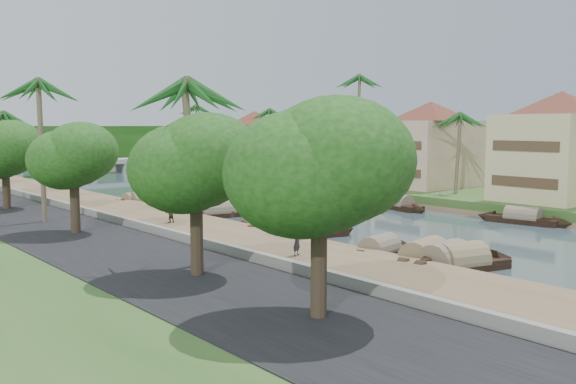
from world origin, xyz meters
TOP-DOWN VIEW (x-y plane):
  - ground at (0.00, 0.00)m, footprint 220.00×220.00m
  - left_bank at (-16.00, 20.00)m, footprint 10.00×180.00m
  - right_bank at (19.00, 20.00)m, footprint 16.00×180.00m
  - road at (-24.50, 20.00)m, footprint 8.00×180.00m
  - retaining_wall at (-20.20, 20.00)m, footprint 0.40×180.00m
  - far_right_fill at (56.00, 20.00)m, footprint 60.00×220.00m
  - treeline at (0.00, 100.00)m, footprint 120.00×14.00m
  - bridge at (0.00, 72.00)m, footprint 28.00×4.00m
  - building_near at (18.99, -2.00)m, footprint 14.85×14.85m
  - building_mid at (19.99, 14.00)m, footprint 14.11×14.11m
  - building_far at (18.99, 28.00)m, footprint 15.59×15.59m
  - building_distant at (19.99, 48.00)m, footprint 12.62×12.62m
  - sampan_0 at (-9.24, -10.43)m, footprint 9.23×3.22m
  - sampan_1 at (-8.67, -11.10)m, footprint 8.22×3.65m
  - sampan_2 at (-9.43, -9.10)m, footprint 9.20×3.96m
  - sampan_3 at (-9.80, -5.88)m, footprint 7.70×3.15m
  - sampan_4 at (-10.04, 2.34)m, footprint 6.16×1.65m
  - sampan_5 at (-8.12, 2.60)m, footprint 7.87×3.76m
  - sampan_6 at (-9.24, 4.38)m, footprint 8.26×4.44m
  - sampan_7 at (-8.76, 8.32)m, footprint 6.43×3.14m
  - sampan_8 at (-9.10, 16.24)m, footprint 7.83×4.45m
  - sampan_9 at (-7.95, 15.60)m, footprint 9.17×3.77m
  - sampan_10 at (-9.45, 20.82)m, footprint 6.43×3.66m
  - sampan_11 at (-9.54, 26.52)m, footprint 7.81×2.35m
  - sampan_12 at (-8.81, 24.79)m, footprint 7.13×3.84m
  - sampan_13 at (-10.10, 27.39)m, footprint 7.35×2.32m
  - sampan_14 at (9.96, -3.84)m, footprint 2.92×8.43m
  - sampan_15 at (8.82, 8.71)m, footprint 3.05×7.83m
  - sampan_16 at (9.95, 25.46)m, footprint 1.55×7.10m
  - canoe_1 at (-5.79, -5.36)m, footprint 4.38×1.36m
  - canoe_2 at (-9.36, 18.74)m, footprint 5.09×2.76m
  - palm_1 at (16.00, 7.38)m, footprint 3.20×3.20m
  - palm_2 at (15.00, 20.90)m, footprint 3.20×3.20m
  - palm_3 at (16.00, 39.64)m, footprint 3.20×3.20m
  - palm_4 at (-23.00, -6.05)m, footprint 3.20×3.20m
  - palm_5 at (-24.00, 13.18)m, footprint 3.20×3.20m
  - palm_6 at (-22.00, 28.99)m, footprint 3.20×3.20m
  - palm_7 at (14.00, 55.42)m, footprint 3.20×3.20m
  - tree_0 at (-24.00, -16.02)m, footprint 5.53×5.53m
  - tree_1 at (-24.00, -7.65)m, footprint 5.00×5.00m
  - tree_2 at (-24.00, 7.27)m, footprint 4.66×4.66m
  - tree_3 at (-24.00, 22.39)m, footprint 5.31×5.31m
  - tree_6 at (24.00, 29.30)m, footprint 4.83×4.83m
  - person_near at (-15.83, -5.04)m, footprint 0.68×0.57m
  - person_far at (-15.44, 10.62)m, footprint 0.80×0.67m

SIDE VIEW (x-z plane):
  - ground at x=0.00m, z-range 0.00..0.00m
  - canoe_1 at x=-5.79m, z-range -0.25..0.45m
  - canoe_2 at x=-9.36m, z-range -0.28..0.48m
  - left_bank at x=-16.00m, z-range 0.00..0.80m
  - sampan_7 at x=-8.76m, z-range -0.48..1.28m
  - sampan_12 at x=-8.81m, z-range -0.48..1.29m
  - sampan_16 at x=9.95m, z-range -0.49..1.30m
  - sampan_4 at x=-10.04m, z-range -0.50..1.31m
  - sampan_10 at x=-9.45m, z-range -0.51..1.32m
  - sampan_13 at x=-10.10m, z-range -0.60..1.42m
  - sampan_14 at x=9.96m, z-range -0.61..1.43m
  - sampan_3 at x=-9.80m, z-range -0.62..1.44m
  - sampan_15 at x=8.82m, z-range -0.63..1.45m
  - sampan_11 at x=-9.54m, z-range -0.69..1.52m
  - sampan_9 at x=-7.95m, z-range -0.72..1.55m
  - sampan_2 at x=-9.43m, z-range -0.76..1.60m
  - sampan_0 at x=-9.24m, z-range -0.76..1.60m
  - sampan_1 at x=-8.67m, z-range -0.76..1.60m
  - sampan_8 at x=-9.10m, z-range -0.76..1.60m
  - sampan_6 at x=-9.24m, z-range -0.78..1.62m
  - sampan_5 at x=-8.12m, z-range -0.79..1.63m
  - far_right_fill at x=56.00m, z-range 0.00..1.15m
  - right_bank at x=19.00m, z-range 0.00..1.20m
  - road at x=-24.50m, z-range 0.00..1.40m
  - retaining_wall at x=-20.20m, z-range 0.80..1.90m
  - person_far at x=-15.44m, z-range 0.80..2.30m
  - person_near at x=-15.83m, z-range 0.80..2.40m
  - bridge at x=0.00m, z-range 0.52..2.92m
  - treeline at x=0.00m, z-range 0.00..8.00m
  - building_distant at x=19.99m, z-range 1.28..10.48m
  - tree_6 at x=24.00m, z-range 2.61..9.58m
  - building_mid at x=19.99m, z-range 1.28..10.98m
  - tree_3 at x=-24.00m, z-range 2.66..9.67m
  - tree_2 at x=-24.00m, z-range 2.81..9.62m
  - building_near at x=18.99m, z-range 1.28..11.48m
  - building_far at x=18.99m, z-range 1.28..11.48m
  - tree_1 at x=-24.00m, z-range 2.85..10.03m
  - tree_0 at x=-24.00m, z-range 2.88..10.54m
  - palm_6 at x=-22.00m, z-range 4.38..13.77m
  - palm_1 at x=16.00m, z-range 4.28..13.88m
  - palm_4 at x=-23.00m, z-range 4.84..15.21m
  - palm_3 at x=16.00m, z-range 4.76..15.39m
  - palm_7 at x=14.00m, z-range 5.17..16.70m
  - palm_5 at x=-24.00m, z-range 5.31..16.68m
  - palm_2 at x=15.00m, z-range 6.40..20.61m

